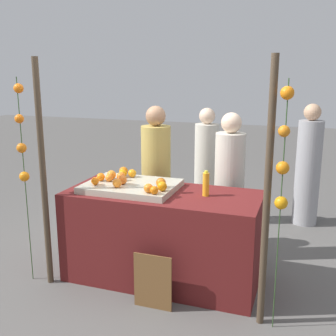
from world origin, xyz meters
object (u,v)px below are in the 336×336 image
(orange_0, at_px, (121,176))
(vendor_left, at_px, (156,184))
(juice_bottle, at_px, (206,184))
(chalkboard_sign, at_px, (153,282))
(stall_counter, at_px, (163,236))
(orange_1, at_px, (95,181))
(vendor_right, at_px, (229,192))

(orange_0, distance_m, vendor_left, 0.66)
(juice_bottle, bearing_deg, chalkboard_sign, -118.56)
(orange_0, bearing_deg, stall_counter, -6.48)
(juice_bottle, bearing_deg, orange_0, 178.62)
(stall_counter, xyz_separation_m, orange_0, (-0.45, 0.05, 0.54))
(chalkboard_sign, distance_m, vendor_left, 1.36)
(stall_counter, bearing_deg, chalkboard_sign, -79.08)
(orange_0, distance_m, juice_bottle, 0.85)
(chalkboard_sign, height_order, vendor_left, vendor_left)
(orange_1, bearing_deg, juice_bottle, 10.86)
(vendor_left, bearing_deg, orange_0, -102.05)
(orange_0, bearing_deg, chalkboard_sign, -46.32)
(orange_1, relative_size, chalkboard_sign, 0.15)
(juice_bottle, xyz_separation_m, vendor_right, (0.09, 0.66, -0.25))
(stall_counter, relative_size, vendor_left, 1.13)
(vendor_right, bearing_deg, juice_bottle, -97.84)
(juice_bottle, distance_m, vendor_right, 0.71)
(orange_0, bearing_deg, juice_bottle, -1.38)
(orange_1, xyz_separation_m, vendor_left, (0.30, 0.83, -0.21))
(orange_1, distance_m, vendor_left, 0.90)
(chalkboard_sign, bearing_deg, orange_0, 133.68)
(juice_bottle, distance_m, vendor_left, 0.98)
(orange_0, relative_size, orange_1, 1.17)
(chalkboard_sign, bearing_deg, orange_1, 153.29)
(stall_counter, distance_m, vendor_right, 0.90)
(orange_1, height_order, vendor_right, vendor_right)
(orange_0, relative_size, vendor_right, 0.06)
(orange_1, distance_m, vendor_right, 1.42)
(chalkboard_sign, distance_m, vendor_right, 1.36)
(juice_bottle, relative_size, chalkboard_sign, 0.47)
(orange_0, relative_size, vendor_left, 0.05)
(stall_counter, distance_m, vendor_left, 0.80)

